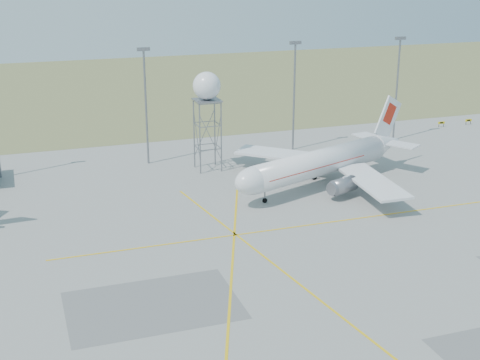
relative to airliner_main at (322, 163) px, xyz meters
name	(u,v)px	position (x,y,z in m)	size (l,w,h in m)	color
ground	(394,345)	(-13.75, -44.63, -3.89)	(400.00, 400.00, 0.00)	#9FA09A
grass_strip	(131,88)	(-13.75, 95.37, -3.87)	(400.00, 120.00, 0.03)	olive
mast_b	(146,97)	(-23.75, 21.37, 8.18)	(2.20, 0.50, 20.50)	slate
mast_c	(294,87)	(4.25, 21.37, 8.18)	(2.20, 0.50, 20.50)	slate
mast_d	(397,80)	(26.25, 21.37, 8.18)	(2.20, 0.50, 20.50)	slate
taxi_sign_near	(441,123)	(41.85, 27.36, -3.00)	(1.60, 0.17, 1.20)	black
taxi_sign_far	(468,121)	(48.85, 27.36, -3.00)	(1.60, 0.17, 1.20)	black
airliner_main	(322,163)	(0.00, 0.00, 0.00)	(36.07, 33.85, 12.69)	white
radar_tower	(207,116)	(-14.69, 14.48, 5.62)	(4.68, 4.68, 16.94)	slate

